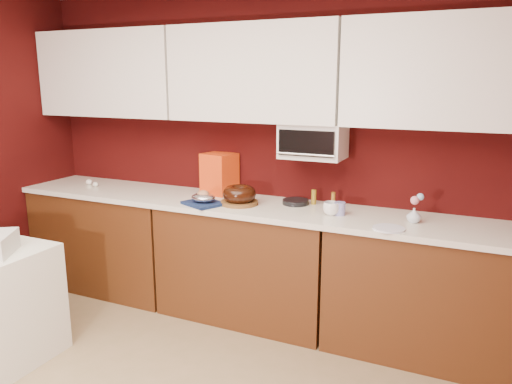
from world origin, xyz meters
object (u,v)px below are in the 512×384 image
at_px(foil_ham_nest, 203,197).
at_px(blue_jar, 340,209).
at_px(toaster_oven, 313,141).
at_px(flower_vase, 414,214).
at_px(pandoro_box, 219,174).
at_px(bundt_cake, 239,194).
at_px(coffee_mug, 331,207).

height_order(foil_ham_nest, blue_jar, blue_jar).
height_order(toaster_oven, blue_jar, toaster_oven).
bearing_deg(toaster_oven, blue_jar, -35.74).
bearing_deg(flower_vase, pandoro_box, 172.16).
bearing_deg(blue_jar, flower_vase, 2.69).
bearing_deg(foil_ham_nest, bundt_cake, 27.09).
relative_size(toaster_oven, flower_vase, 4.11).
distance_m(toaster_oven, bundt_cake, 0.67).
xyz_separation_m(toaster_oven, flower_vase, (0.75, -0.17, -0.42)).
relative_size(bundt_cake, pandoro_box, 0.76).
height_order(bundt_cake, blue_jar, bundt_cake).
relative_size(coffee_mug, flower_vase, 1.00).
distance_m(bundt_cake, coffee_mug, 0.70).
bearing_deg(foil_ham_nest, pandoro_box, 100.66).
distance_m(foil_ham_nest, pandoro_box, 0.40).
relative_size(toaster_oven, blue_jar, 4.99).
height_order(toaster_oven, pandoro_box, toaster_oven).
height_order(foil_ham_nest, coffee_mug, coffee_mug).
height_order(coffee_mug, blue_jar, coffee_mug).
bearing_deg(foil_ham_nest, toaster_oven, 24.65).
xyz_separation_m(foil_ham_nest, blue_jar, (0.99, 0.14, -0.01)).
xyz_separation_m(pandoro_box, blue_jar, (1.07, -0.24, -0.12)).
bearing_deg(flower_vase, toaster_oven, 167.37).
distance_m(foil_ham_nest, coffee_mug, 0.95).
bearing_deg(pandoro_box, coffee_mug, -2.08).
relative_size(foil_ham_nest, flower_vase, 1.68).
height_order(bundt_cake, flower_vase, bundt_cake).
distance_m(toaster_oven, pandoro_box, 0.86).
xyz_separation_m(toaster_oven, pandoro_box, (-0.80, 0.05, -0.31)).
distance_m(toaster_oven, flower_vase, 0.87).
distance_m(bundt_cake, flower_vase, 1.24).
distance_m(toaster_oven, coffee_mug, 0.52).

